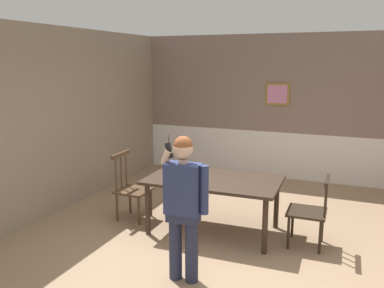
# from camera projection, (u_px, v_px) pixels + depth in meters

# --- Properties ---
(ground_plane) EXTENTS (8.32, 8.32, 0.00)m
(ground_plane) POSITION_uv_depth(u_px,v_px,m) (216.00, 257.00, 4.91)
(ground_plane) COLOR #9E7F60
(room_back_partition) EXTENTS (5.78, 0.17, 2.87)m
(room_back_partition) POSITION_uv_depth(u_px,v_px,m) (279.00, 110.00, 8.06)
(room_back_partition) COLOR gray
(room_back_partition) RESTS_ON ground_plane
(room_left_partition) EXTENTS (0.13, 7.56, 2.87)m
(room_left_partition) POSITION_uv_depth(u_px,v_px,m) (24.00, 127.00, 5.70)
(room_left_partition) COLOR gray
(room_left_partition) RESTS_ON ground_plane
(dining_table) EXTENTS (1.83, 1.11, 0.77)m
(dining_table) POSITION_uv_depth(u_px,v_px,m) (214.00, 184.00, 5.53)
(dining_table) COLOR #38281E
(dining_table) RESTS_ON ground_plane
(chair_near_window) EXTENTS (0.46, 0.46, 1.01)m
(chair_near_window) POSITION_uv_depth(u_px,v_px,m) (131.00, 188.00, 6.03)
(chair_near_window) COLOR #513823
(chair_near_window) RESTS_ON ground_plane
(chair_by_doorway) EXTENTS (0.49, 0.49, 0.92)m
(chair_by_doorway) POSITION_uv_depth(u_px,v_px,m) (310.00, 211.00, 5.12)
(chair_by_doorway) COLOR #2D2319
(chair_by_doorway) RESTS_ON ground_plane
(person_figure) EXTENTS (0.54, 0.22, 1.60)m
(person_figure) POSITION_uv_depth(u_px,v_px,m) (184.00, 201.00, 4.22)
(person_figure) COLOR #282E49
(person_figure) RESTS_ON ground_plane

